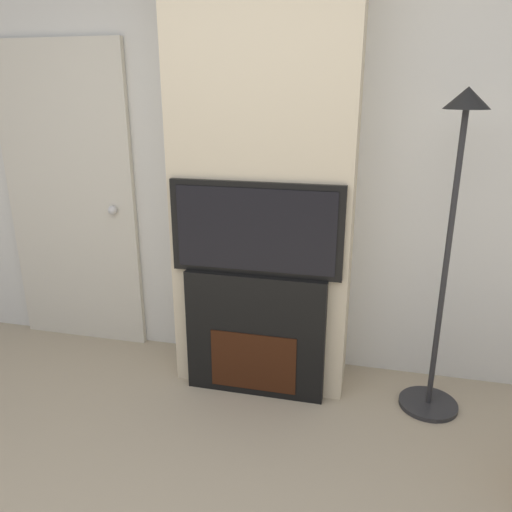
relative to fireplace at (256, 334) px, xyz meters
name	(u,v)px	position (x,y,z in m)	size (l,w,h in m)	color
wall_back	(273,151)	(0.00, 0.44, 0.98)	(6.00, 0.06, 2.70)	silver
chimney_breast	(265,156)	(0.00, 0.20, 0.98)	(1.00, 0.40, 2.70)	beige
fireplace	(256,334)	(0.00, 0.00, 0.00)	(0.80, 0.15, 0.74)	black
television	(256,229)	(0.00, 0.00, 0.63)	(0.94, 0.07, 0.51)	black
floor_lamp	(450,231)	(0.99, 0.06, 0.66)	(0.32, 0.32, 1.71)	#262628
entry_door	(71,200)	(-1.36, 0.38, 0.63)	(0.92, 0.09, 1.99)	beige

